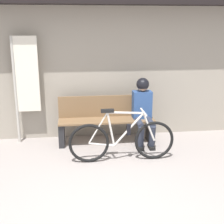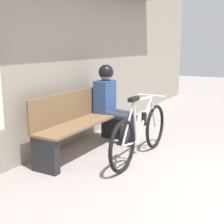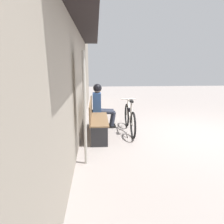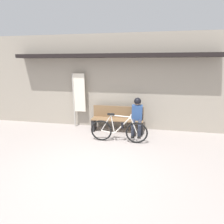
% 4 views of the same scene
% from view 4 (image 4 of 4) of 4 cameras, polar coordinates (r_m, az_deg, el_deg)
% --- Properties ---
extents(ground_plane, '(24.00, 24.00, 0.00)m').
position_cam_4_polar(ground_plane, '(4.08, -6.23, -17.90)').
color(ground_plane, gray).
extents(storefront_wall, '(12.00, 0.56, 3.20)m').
position_cam_4_polar(storefront_wall, '(6.12, 0.54, 10.02)').
color(storefront_wall, '#9E9384').
rests_on(storefront_wall, ground_plane).
extents(park_bench_near, '(1.73, 0.42, 0.85)m').
position_cam_4_polar(park_bench_near, '(5.94, 1.78, -2.57)').
color(park_bench_near, brown).
rests_on(park_bench_near, ground_plane).
extents(bicycle, '(1.69, 0.40, 0.86)m').
position_cam_4_polar(bicycle, '(5.14, 2.21, -6.07)').
color(bicycle, black).
rests_on(bicycle, ground_plane).
extents(person_seated, '(0.34, 0.62, 1.20)m').
position_cam_4_polar(person_seated, '(5.69, 8.17, -0.54)').
color(person_seated, '#2D3342').
rests_on(person_seated, ground_plane).
extents(banner_pole, '(0.45, 0.05, 1.93)m').
position_cam_4_polar(banner_pole, '(6.30, -11.12, 5.33)').
color(banner_pole, '#B7B2A8').
rests_on(banner_pole, ground_plane).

